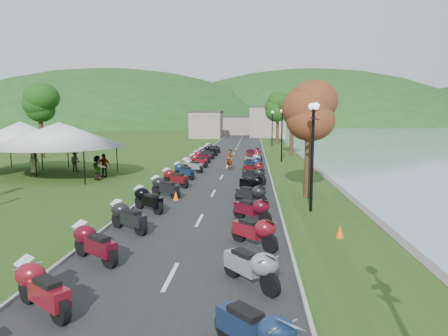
{
  "coord_description": "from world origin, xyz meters",
  "views": [
    {
      "loc": [
        2.28,
        -0.54,
        4.52
      ],
      "look_at": [
        0.51,
        23.47,
        1.3
      ],
      "focal_mm": 32.0,
      "sensor_mm": 36.0,
      "label": 1
    }
  ],
  "objects": [
    {
      "name": "road",
      "position": [
        0.0,
        40.0,
        0.01
      ],
      "size": [
        7.0,
        120.0,
        0.02
      ],
      "primitive_type": "cube",
      "color": "#28282A",
      "rests_on": "ground"
    },
    {
      "name": "hills_backdrop",
      "position": [
        0.0,
        200.0,
        0.0
      ],
      "size": [
        360.0,
        120.0,
        76.0
      ],
      "primitive_type": null,
      "color": "#285621",
      "rests_on": "ground"
    },
    {
      "name": "far_building",
      "position": [
        -2.0,
        85.0,
        2.5
      ],
      "size": [
        18.0,
        16.0,
        5.0
      ],
      "primitive_type": "cube",
      "color": "gray",
      "rests_on": "ground"
    },
    {
      "name": "moto_row_left",
      "position": [
        -2.49,
        22.24,
        0.55
      ],
      "size": [
        2.6,
        50.75,
        1.1
      ],
      "primitive_type": null,
      "color": "#331411",
      "rests_on": "ground"
    },
    {
      "name": "moto_row_right",
      "position": [
        2.26,
        22.3,
        0.55
      ],
      "size": [
        2.6,
        40.63,
        1.1
      ],
      "primitive_type": null,
      "color": "#331411",
      "rests_on": "ground"
    },
    {
      "name": "vendor_tent_main",
      "position": [
        -11.79,
        27.52,
        2.0
      ],
      "size": [
        6.25,
        6.25,
        4.0
      ],
      "primitive_type": null,
      "color": "silver",
      "rests_on": "ground"
    },
    {
      "name": "vendor_tent_side",
      "position": [
        -16.27,
        30.06,
        2.0
      ],
      "size": [
        5.17,
        5.17,
        4.0
      ],
      "primitive_type": null,
      "color": "silver",
      "rests_on": "ground"
    },
    {
      "name": "tree_lakeside",
      "position": [
        5.26,
        21.08,
        3.65
      ],
      "size": [
        2.63,
        2.63,
        7.29
      ],
      "primitive_type": null,
      "color": "#215415",
      "rests_on": "ground"
    },
    {
      "name": "pedestrian_b",
      "position": [
        -11.94,
        30.19,
        0.0
      ],
      "size": [
        0.89,
        0.69,
        1.62
      ],
      "primitive_type": "imported",
      "rotation": [
        0.0,
        0.0,
        2.76
      ],
      "color": "slate",
      "rests_on": "ground"
    }
  ]
}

